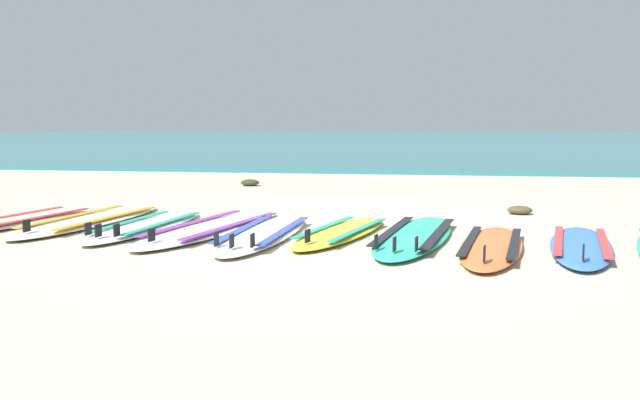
% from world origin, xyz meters
% --- Properties ---
extents(ground_plane, '(80.00, 80.00, 0.00)m').
position_xyz_m(ground_plane, '(0.00, 0.00, 0.00)').
color(ground_plane, '#C1B599').
extents(sea, '(80.00, 60.00, 0.10)m').
position_xyz_m(sea, '(0.00, 36.93, 0.05)').
color(sea, teal).
rests_on(sea, ground).
extents(surfboard_0, '(0.90, 2.09, 0.18)m').
position_xyz_m(surfboard_0, '(-3.30, 0.01, 0.04)').
color(surfboard_0, silver).
rests_on(surfboard_0, ground).
extents(surfboard_1, '(0.91, 2.46, 0.18)m').
position_xyz_m(surfboard_1, '(-2.61, 0.10, 0.04)').
color(surfboard_1, silver).
rests_on(surfboard_1, ground).
extents(surfboard_2, '(0.73, 2.12, 0.18)m').
position_xyz_m(surfboard_2, '(-1.87, -0.16, 0.04)').
color(surfboard_2, white).
rests_on(surfboard_2, ground).
extents(surfboard_3, '(1.17, 2.56, 0.18)m').
position_xyz_m(surfboard_3, '(-1.19, -0.15, 0.04)').
color(surfboard_3, white).
rests_on(surfboard_3, ground).
extents(surfboard_4, '(0.69, 2.26, 0.18)m').
position_xyz_m(surfboard_4, '(-0.62, -0.39, 0.04)').
color(surfboard_4, white).
rests_on(surfboard_4, ground).
extents(surfboard_5, '(0.98, 2.00, 0.18)m').
position_xyz_m(surfboard_5, '(0.09, -0.22, 0.04)').
color(surfboard_5, yellow).
rests_on(surfboard_5, ground).
extents(surfboard_6, '(0.98, 2.40, 0.18)m').
position_xyz_m(surfboard_6, '(0.78, -0.29, 0.04)').
color(surfboard_6, '#2DB793').
rests_on(surfboard_6, ground).
extents(surfboard_7, '(0.85, 2.04, 0.18)m').
position_xyz_m(surfboard_7, '(1.41, -0.69, 0.04)').
color(surfboard_7, orange).
rests_on(surfboard_7, ground).
extents(surfboard_8, '(0.91, 2.02, 0.18)m').
position_xyz_m(surfboard_8, '(2.15, -0.56, 0.04)').
color(surfboard_8, '#3875CC').
rests_on(surfboard_8, ground).
extents(seaweed_clump_near_shoreline, '(0.28, 0.23, 0.10)m').
position_xyz_m(seaweed_clump_near_shoreline, '(1.98, 1.49, 0.05)').
color(seaweed_clump_near_shoreline, '#4C4228').
rests_on(seaweed_clump_near_shoreline, ground).
extents(seaweed_clump_mid_sand, '(0.31, 0.25, 0.11)m').
position_xyz_m(seaweed_clump_mid_sand, '(-2.00, 4.24, 0.06)').
color(seaweed_clump_mid_sand, '#2D381E').
rests_on(seaweed_clump_mid_sand, ground).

